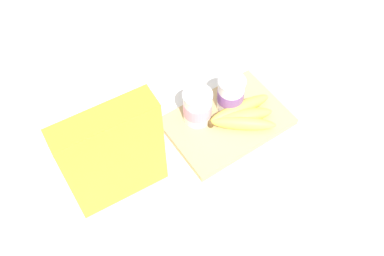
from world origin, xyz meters
name	(u,v)px	position (x,y,z in m)	size (l,w,h in m)	color
ground_plane	(227,124)	(0.00, 0.00, 0.00)	(2.40, 2.40, 0.00)	silver
cutting_board	(227,122)	(0.00, 0.00, 0.01)	(0.29, 0.20, 0.02)	tan
cereal_box	(114,157)	(-0.30, -0.01, 0.14)	(0.20, 0.06, 0.27)	yellow
yogurt_cup_front	(198,107)	(-0.06, 0.05, 0.06)	(0.07, 0.07, 0.09)	white
yogurt_cup_back	(231,94)	(0.03, 0.03, 0.07)	(0.07, 0.07, 0.10)	white
banana_bunch	(241,116)	(0.03, -0.02, 0.03)	(0.18, 0.13, 0.04)	#ECD550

